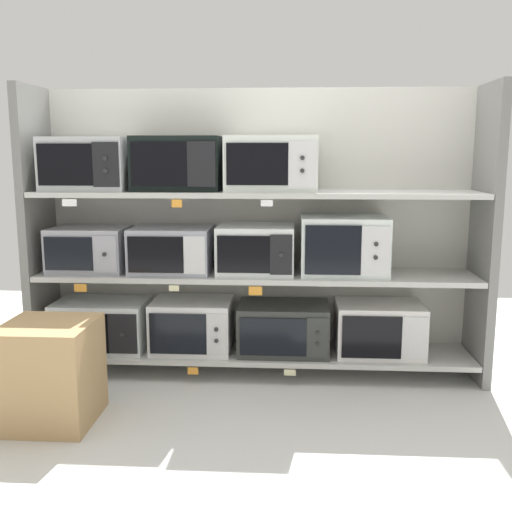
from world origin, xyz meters
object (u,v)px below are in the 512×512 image
Objects in this scene: microwave_3 at (379,329)px; microwave_8 at (89,164)px; microwave_1 at (192,325)px; microwave_2 at (283,328)px; shipping_carton at (50,373)px; microwave_7 at (344,245)px; microwave_5 at (172,250)px; microwave_10 at (271,164)px; microwave_4 at (90,249)px; microwave_6 at (256,249)px; microwave_9 at (178,164)px; microwave_0 at (102,324)px.

microwave_3 is 1.97m from microwave_8.
microwave_1 is 1.13m from microwave_8.
microwave_2 is 1.35m from shipping_carton.
microwave_1 is at bearing 180.00° from microwave_3.
microwave_1 is 1.03m from microwave_7.
shipping_carton is (-1.70, -0.73, -0.04)m from microwave_3.
microwave_10 is at bearing 0.01° from microwave_5.
microwave_10 reaches higher than microwave_4.
microwave_9 is (-0.45, -0.00, 0.50)m from microwave_6.
microwave_10 reaches higher than microwave_6.
microwave_6 is 0.92× the size of microwave_8.
microwave_0 is at bearing -180.00° from microwave_2.
microwave_3 is 1.01× the size of microwave_9.
microwave_2 is at bearing 0.00° from microwave_0.
microwave_8 is (-0.03, 0.00, 0.97)m from microwave_0.
microwave_10 reaches higher than microwave_3.
microwave_5 is 0.69m from microwave_8.
microwave_5 is 0.94× the size of microwave_7.
microwave_8 is 1.07m from microwave_10.
shipping_carton is at bearing -122.92° from microwave_5.
shipping_carton is (-1.48, -0.73, -0.54)m from microwave_7.
microwave_2 is 1.03× the size of microwave_10.
microwave_2 is 1.50m from microwave_8.
microwave_9 is (0.49, 0.00, 0.98)m from microwave_0.
microwave_5 is (-0.66, 0.00, 0.47)m from microwave_2.
microwave_7 reaches higher than microwave_0.
microwave_1 is at bearing -179.97° from microwave_6.
microwave_9 reaches higher than microwave_4.
microwave_3 is at bearing -0.01° from microwave_5.
microwave_9 is 1.34m from shipping_carton.
microwave_5 reaches higher than microwave_0.
microwave_7 reaches higher than microwave_1.
microwave_2 is 1.05× the size of microwave_3.
microwave_3 reaches higher than microwave_2.
microwave_3 reaches higher than microwave_0.
shipping_carton is at bearing -147.41° from microwave_2.
microwave_6 reaches higher than microwave_1.
microwave_4 is at bearing 92.36° from shipping_carton.
microwave_10 reaches higher than microwave_8.
microwave_2 is 0.51m from microwave_6.
microwave_0 is at bearing 88.25° from shipping_carton.
shipping_carton is (-0.47, -0.73, -0.50)m from microwave_5.
microwave_3 is at bearing -0.01° from microwave_9.
microwave_1 is at bearing 179.99° from microwave_7.
microwave_6 is at bearing 0.01° from microwave_5.
microwave_5 reaches higher than microwave_1.
microwave_4 is 1.51m from microwave_7.
microwave_8 is (-0.48, 0.00, 0.50)m from microwave_5.
microwave_4 is 0.51m from microwave_8.
microwave_4 reaches higher than microwave_3.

